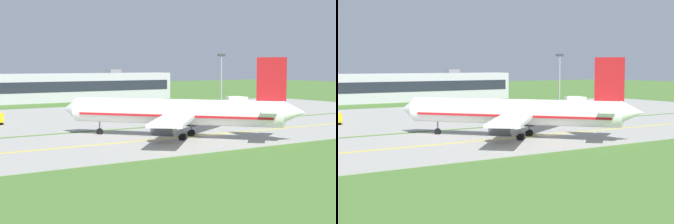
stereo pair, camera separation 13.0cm
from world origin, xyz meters
TOP-DOWN VIEW (x-y plane):
  - ground_plane at (0.00, 0.00)m, footprint 500.00×500.00m
  - taxiway_strip at (0.00, 0.00)m, footprint 240.00×28.00m
  - apron_pad at (10.00, 42.00)m, footprint 140.00×52.00m
  - taxiway_centreline at (0.00, 0.00)m, footprint 220.00×0.60m
  - airplane_lead at (-6.65, 0.03)m, footprint 29.51×32.93m
  - service_truck_fuel at (46.28, 47.93)m, footprint 6.32×3.50m
  - terminal_building at (15.39, 89.95)m, footprint 65.54×9.13m
  - apron_light_mast at (43.47, 51.55)m, footprint 2.40×0.50m

SIDE VIEW (x-z plane):
  - ground_plane at x=0.00m, z-range 0.00..0.00m
  - taxiway_strip at x=0.00m, z-range 0.00..0.10m
  - apron_pad at x=10.00m, z-range 0.00..0.10m
  - taxiway_centreline at x=0.00m, z-range 0.10..0.11m
  - service_truck_fuel at x=46.28m, z-range 0.23..2.83m
  - airplane_lead at x=-6.65m, z-range -2.22..10.48m
  - terminal_building at x=15.39m, z-range -0.58..9.46m
  - apron_light_mast at x=43.47m, z-range 1.98..16.68m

